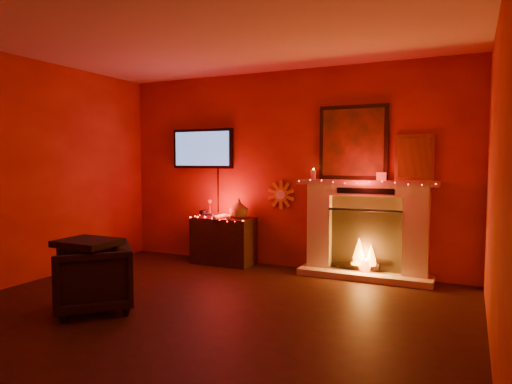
# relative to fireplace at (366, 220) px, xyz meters

# --- Properties ---
(room) EXTENTS (5.00, 5.00, 5.00)m
(room) POSITION_rel_fireplace_xyz_m (-1.14, -2.39, 0.63)
(room) COLOR black
(room) RESTS_ON ground
(floor) EXTENTS (5.00, 5.00, 0.00)m
(floor) POSITION_rel_fireplace_xyz_m (-1.14, -2.39, -0.72)
(floor) COLOR black
(floor) RESTS_ON ground
(fireplace) EXTENTS (1.72, 0.40, 2.18)m
(fireplace) POSITION_rel_fireplace_xyz_m (0.00, 0.00, 0.00)
(fireplace) COLOR beige
(fireplace) RESTS_ON floor
(tv) EXTENTS (1.00, 0.07, 1.24)m
(tv) POSITION_rel_fireplace_xyz_m (-2.44, 0.06, 0.92)
(tv) COLOR black
(tv) RESTS_ON room
(sunburst_clock) EXTENTS (0.40, 0.03, 0.40)m
(sunburst_clock) POSITION_rel_fireplace_xyz_m (-1.19, 0.09, 0.28)
(sunburst_clock) COLOR gold
(sunburst_clock) RESTS_ON room
(console_table) EXTENTS (0.87, 0.51, 0.94)m
(console_table) POSITION_rel_fireplace_xyz_m (-1.97, -0.13, -0.35)
(console_table) COLOR black
(console_table) RESTS_ON floor
(armchair) EXTENTS (1.00, 1.00, 0.65)m
(armchair) POSITION_rel_fireplace_xyz_m (-2.14, -2.46, -0.40)
(armchair) COLOR black
(armchair) RESTS_ON floor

